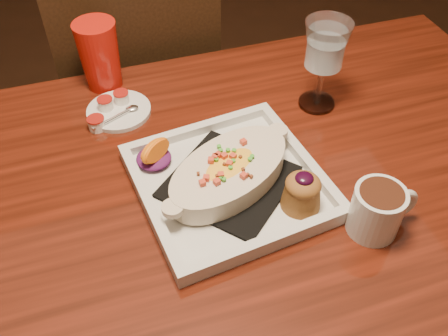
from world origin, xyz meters
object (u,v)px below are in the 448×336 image
object	(u,v)px
plate	(233,177)
goblet	(325,50)
coffee_mug	(378,209)
chair_far	(142,101)
saucer	(117,109)
red_tumbler	(100,55)
table	(200,238)

from	to	relation	value
plate	goblet	world-z (taller)	goblet
coffee_mug	goblet	world-z (taller)	goblet
chair_far	saucer	xyz separation A→B (m)	(-0.09, -0.34, 0.25)
chair_far	red_tumbler	size ratio (longest dim) A/B	6.27
chair_far	coffee_mug	xyz separation A→B (m)	(0.26, -0.77, 0.29)
goblet	plate	bearing A→B (deg)	-144.64
table	chair_far	xyz separation A→B (m)	(-0.00, 0.63, -0.15)
plate	goblet	xyz separation A→B (m)	(0.24, 0.17, 0.10)
table	goblet	xyz separation A→B (m)	(0.31, 0.19, 0.23)
plate	coffee_mug	size ratio (longest dim) A/B	2.94
coffee_mug	goblet	distance (m)	0.34
chair_far	goblet	distance (m)	0.66
coffee_mug	goblet	size ratio (longest dim) A/B	0.62
plate	coffee_mug	distance (m)	0.25
red_tumbler	goblet	bearing A→B (deg)	-26.82
goblet	saucer	world-z (taller)	goblet
table	chair_far	world-z (taller)	chair_far
chair_far	red_tumbler	bearing A→B (deg)	66.45
chair_far	goblet	size ratio (longest dim) A/B	4.88
goblet	saucer	distance (m)	0.44
table	goblet	size ratio (longest dim) A/B	7.87
coffee_mug	goblet	xyz separation A→B (m)	(0.05, 0.33, 0.08)
chair_far	goblet	world-z (taller)	goblet
coffee_mug	saucer	world-z (taller)	coffee_mug
coffee_mug	saucer	xyz separation A→B (m)	(-0.35, 0.43, -0.04)
red_tumbler	plate	bearing A→B (deg)	-66.11
coffee_mug	saucer	bearing A→B (deg)	128.15
chair_far	coffee_mug	bearing A→B (deg)	108.86
chair_far	saucer	bearing A→B (deg)	75.01
plate	table	bearing A→B (deg)	-173.46
plate	saucer	xyz separation A→B (m)	(-0.16, 0.28, -0.02)
chair_far	plate	world-z (taller)	chair_far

